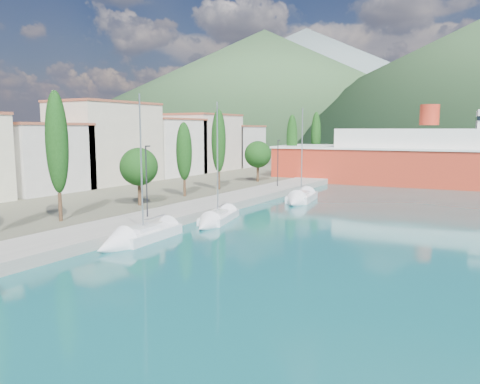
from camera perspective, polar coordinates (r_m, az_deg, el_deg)
The scene contains 9 objects.
ground at distance 137.59m, azimuth 23.17°, elevation 3.61°, with size 1400.00×1400.00×0.00m, color #13585D.
quay at distance 50.62m, azimuth -1.84°, elevation -1.23°, with size 5.00×88.00×0.80m, color gray.
land_strip at distance 83.63m, azimuth -20.46°, elevation 1.77°, with size 70.00×148.00×0.70m, color #565644.
town_buildings at distance 72.89m, azimuth -12.62°, elevation 5.39°, with size 9.20×69.20×11.30m.
tree_row at distance 57.56m, azimuth -3.21°, elevation 5.26°, with size 3.84×64.43×10.70m.
lamp_posts at distance 41.74m, azimuth -9.64°, elevation 1.87°, with size 0.15×45.58×6.06m.
sailboat_near at distance 34.57m, azimuth -13.37°, elevation -5.77°, with size 2.91×8.28×11.71m.
sailboat_mid at distance 40.65m, azimuth -3.43°, elevation -3.61°, with size 3.98×8.20×11.41m.
sailboat_far at distance 52.84m, azimuth 7.07°, elevation -0.99°, with size 3.82×8.18×11.56m.
Camera 1 is at (17.88, -16.18, 8.21)m, focal length 35.00 mm.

